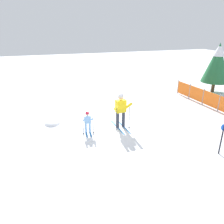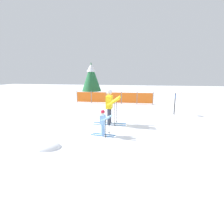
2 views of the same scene
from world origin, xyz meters
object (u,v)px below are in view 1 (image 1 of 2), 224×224
Objects in this scene: skier_adult at (121,107)px; conifer_far at (217,62)px; skier_child at (88,121)px; trail_marker at (223,135)px; safety_fence at (211,100)px.

conifer_far is (-3.54, 8.47, 1.12)m from skier_adult.
conifer_far is (-3.60, 10.06, 1.54)m from skier_child.
trail_marker is (3.32, 2.70, -0.22)m from skier_adult.
conifer_far reaches higher than skier_adult.
skier_adult is 0.49× the size of conifer_far.
safety_fence is at bearing 102.77° from skier_child.
trail_marker is at bearing -37.53° from safety_fence.
skier_child is (0.07, -1.58, -0.42)m from skier_adult.
trail_marker is (3.25, 4.28, 0.20)m from skier_child.
safety_fence is 4.02m from conifer_far.
trail_marker is (4.21, -3.23, 0.30)m from safety_fence.
skier_child is 7.58m from safety_fence.
skier_child is at bearing -82.72° from safety_fence.
skier_adult is 4.28m from trail_marker.
safety_fence is at bearing 95.97° from skier_adult.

